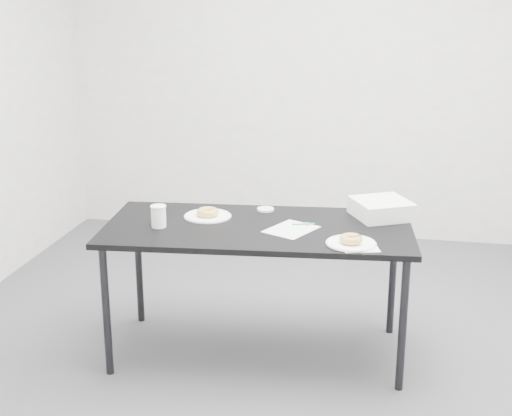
% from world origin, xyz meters
% --- Properties ---
extents(floor, '(4.00, 4.00, 0.00)m').
position_xyz_m(floor, '(0.00, 0.00, 0.00)').
color(floor, '#49494D').
rests_on(floor, ground).
extents(wall_back, '(4.00, 0.02, 2.70)m').
position_xyz_m(wall_back, '(0.00, 2.00, 1.35)').
color(wall_back, white).
rests_on(wall_back, floor).
extents(table, '(1.68, 0.89, 0.74)m').
position_xyz_m(table, '(-0.06, -0.12, 0.68)').
color(table, black).
rests_on(table, floor).
extents(scorecard, '(0.30, 0.32, 0.00)m').
position_xyz_m(scorecard, '(0.13, -0.14, 0.74)').
color(scorecard, white).
rests_on(scorecard, table).
extents(logo_patch, '(0.06, 0.06, 0.00)m').
position_xyz_m(logo_patch, '(0.20, -0.05, 0.74)').
color(logo_patch, green).
rests_on(logo_patch, scorecard).
extents(pen, '(0.12, 0.04, 0.01)m').
position_xyz_m(pen, '(0.18, -0.06, 0.75)').
color(pen, '#0D936B').
rests_on(pen, scorecard).
extents(napkin, '(0.21, 0.21, 0.00)m').
position_xyz_m(napkin, '(0.49, -0.35, 0.74)').
color(napkin, white).
rests_on(napkin, table).
extents(plate_near, '(0.25, 0.25, 0.01)m').
position_xyz_m(plate_near, '(0.45, -0.32, 0.75)').
color(plate_near, white).
rests_on(plate_near, napkin).
extents(donut_near, '(0.13, 0.13, 0.04)m').
position_xyz_m(donut_near, '(0.45, -0.32, 0.77)').
color(donut_near, gold).
rests_on(donut_near, plate_near).
extents(plate_far, '(0.26, 0.26, 0.01)m').
position_xyz_m(plate_far, '(-0.36, -0.01, 0.74)').
color(plate_far, white).
rests_on(plate_far, table).
extents(donut_far, '(0.14, 0.14, 0.04)m').
position_xyz_m(donut_far, '(-0.36, -0.01, 0.77)').
color(donut_far, gold).
rests_on(donut_far, plate_far).
extents(coffee_cup, '(0.08, 0.08, 0.12)m').
position_xyz_m(coffee_cup, '(-0.57, -0.23, 0.80)').
color(coffee_cup, white).
rests_on(coffee_cup, table).
extents(cup_lid, '(0.10, 0.10, 0.01)m').
position_xyz_m(cup_lid, '(-0.07, 0.16, 0.75)').
color(cup_lid, white).
rests_on(cup_lid, table).
extents(bakery_box, '(0.38, 0.38, 0.10)m').
position_xyz_m(bakery_box, '(0.58, 0.17, 0.79)').
color(bakery_box, white).
rests_on(bakery_box, table).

